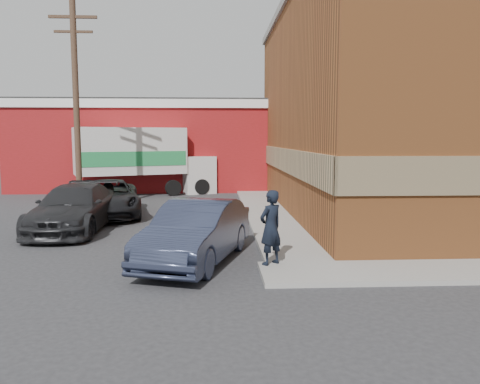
# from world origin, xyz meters

# --- Properties ---
(ground) EXTENTS (90.00, 90.00, 0.00)m
(ground) POSITION_xyz_m (0.00, 0.00, 0.00)
(ground) COLOR #28282B
(ground) RESTS_ON ground
(brick_building) EXTENTS (14.25, 18.25, 9.36)m
(brick_building) POSITION_xyz_m (8.50, 9.00, 4.68)
(brick_building) COLOR #9D5628
(brick_building) RESTS_ON ground
(sidewalk_west) EXTENTS (1.80, 18.00, 0.12)m
(sidewalk_west) POSITION_xyz_m (0.60, 9.00, 0.06)
(sidewalk_west) COLOR gray
(sidewalk_west) RESTS_ON ground
(warehouse) EXTENTS (16.30, 8.30, 5.60)m
(warehouse) POSITION_xyz_m (-6.00, 20.00, 2.81)
(warehouse) COLOR maroon
(warehouse) RESTS_ON ground
(utility_pole) EXTENTS (2.00, 0.26, 9.00)m
(utility_pole) POSITION_xyz_m (-7.50, 9.00, 4.75)
(utility_pole) COLOR #4F3727
(utility_pole) RESTS_ON ground
(man) EXTENTS (0.81, 0.77, 1.87)m
(man) POSITION_xyz_m (-0.20, -0.25, 1.05)
(man) COLOR black
(man) RESTS_ON sidewalk_south
(sedan) EXTENTS (3.09, 5.18, 1.61)m
(sedan) POSITION_xyz_m (-2.07, 0.50, 0.81)
(sedan) COLOR #2F364F
(sedan) RESTS_ON ground
(suv_a) EXTENTS (3.59, 5.82, 1.50)m
(suv_a) POSITION_xyz_m (-6.06, 8.06, 0.75)
(suv_a) COLOR black
(suv_a) RESTS_ON ground
(suv_b) EXTENTS (2.32, 5.55, 1.60)m
(suv_b) POSITION_xyz_m (-6.55, 5.00, 0.80)
(suv_b) COLOR #252628
(suv_b) RESTS_ON ground
(box_truck) EXTENTS (8.08, 4.88, 3.83)m
(box_truck) POSITION_xyz_m (-5.68, 15.35, 2.21)
(box_truck) COLOR silver
(box_truck) RESTS_ON ground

